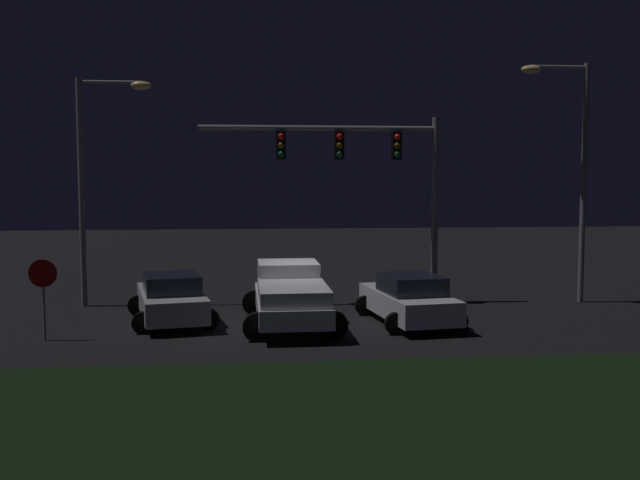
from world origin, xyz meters
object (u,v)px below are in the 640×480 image
car_sedan (171,299)px  traffic_signal_gantry (366,163)px  car_sedan_far (409,299)px  street_lamp_left (96,163)px  stop_sign (43,284)px  pickup_truck (290,292)px  street_lamp_right (572,154)px

car_sedan → traffic_signal_gantry: size_ratio=0.56×
car_sedan_far → traffic_signal_gantry: 5.59m
street_lamp_left → stop_sign: 6.38m
car_sedan_far → street_lamp_left: 11.53m
car_sedan → stop_sign: size_ratio=2.09×
traffic_signal_gantry → street_lamp_left: (-9.21, 0.40, 0.01)m
pickup_truck → car_sedan: bearing=77.6°
car_sedan_far → stop_sign: (-10.35, -1.34, 0.82)m
car_sedan → stop_sign: bearing=113.6°
car_sedan_far → traffic_signal_gantry: size_ratio=0.55×
car_sedan_far → car_sedan: bearing=75.4°
car_sedan_far → traffic_signal_gantry: bearing=3.5°
street_lamp_right → pickup_truck: bearing=-162.9°
stop_sign → street_lamp_left: bearing=85.8°
pickup_truck → car_sedan_far: bearing=-92.3°
car_sedan_far → street_lamp_left: bearing=59.9°
car_sedan → street_lamp_left: bearing=29.7°
traffic_signal_gantry → car_sedan_far: bearing=-78.7°
pickup_truck → stop_sign: (-6.75, -1.45, 0.56)m
pickup_truck → car_sedan_far: 3.60m
stop_sign → car_sedan: bearing=34.7°
traffic_signal_gantry → street_lamp_left: street_lamp_left is taller
street_lamp_left → street_lamp_right: 16.40m
car_sedan_far → street_lamp_right: bearing=-71.4°
street_lamp_right → car_sedan: bearing=-170.2°
traffic_signal_gantry → street_lamp_right: bearing=-3.8°
pickup_truck → stop_sign: bearing=101.6°
street_lamp_right → stop_sign: (-16.78, -4.54, -3.67)m
car_sedan_far → stop_sign: bearing=89.6°
pickup_truck → car_sedan_far: (3.59, -0.11, -0.26)m
car_sedan → street_lamp_right: 14.52m
car_sedan_far → traffic_signal_gantry: (-0.73, 3.67, 4.16)m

